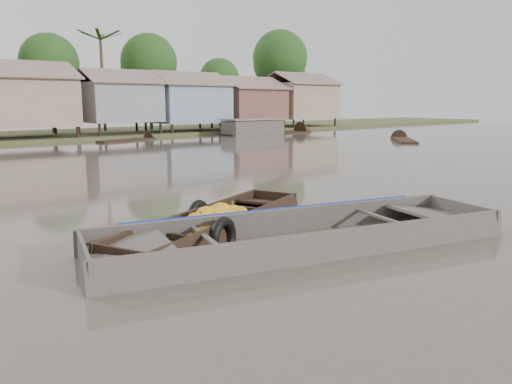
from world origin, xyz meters
TOP-DOWN VIEW (x-y plane):
  - ground at (0.00, 0.00)m, footprint 120.00×120.00m
  - riverbank at (3.03, 31.86)m, footprint 120.00×12.47m
  - banana_boat at (-0.97, 1.47)m, footprint 5.84×3.54m
  - viewer_boat at (-0.14, -0.36)m, footprint 8.33×4.11m
  - distant_boats at (16.34, 23.99)m, footprint 45.82×15.71m

SIDE VIEW (x-z plane):
  - ground at x=0.00m, z-range 0.00..0.00m
  - viewer_boat at x=-0.14m, z-range -0.25..0.40m
  - banana_boat at x=-0.97m, z-range -0.25..0.58m
  - distant_boats at x=16.34m, z-range -0.41..0.96m
  - riverbank at x=3.03m, z-range -2.04..8.18m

